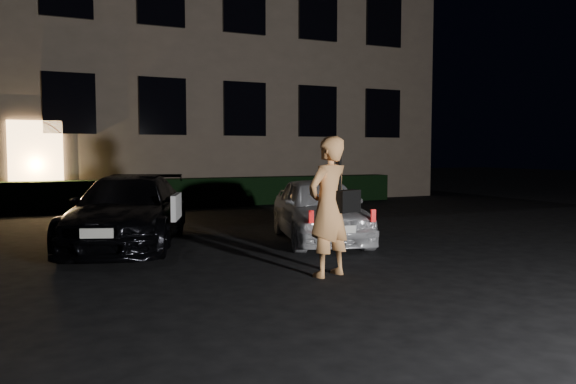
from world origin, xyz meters
name	(u,v)px	position (x,y,z in m)	size (l,w,h in m)	color
ground	(349,284)	(0.00, 0.00, 0.00)	(80.00, 80.00, 0.00)	black
building	(138,31)	(0.00, 14.99, 6.00)	(20.00, 8.11, 12.00)	#756353
hedge	(167,193)	(0.00, 10.50, 0.42)	(15.00, 0.70, 0.85)	black
sedan	(129,211)	(-2.05, 4.08, 0.61)	(3.01, 4.53, 1.22)	black
hatch	(319,209)	(1.22, 3.16, 0.59)	(2.25, 3.73, 1.19)	silver
man	(329,206)	(-0.01, 0.50, 0.93)	(0.85, 0.64, 1.85)	#F0A15C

